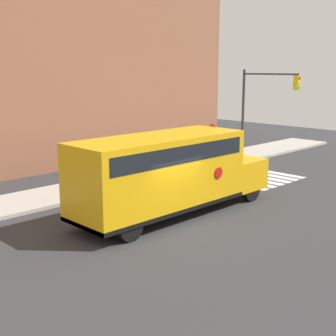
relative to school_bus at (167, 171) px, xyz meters
The scene contains 7 objects.
ground_plane 2.18m from the school_bus, 126.30° to the right, with size 60.00×60.00×0.00m, color #333335.
sidewalk_strip 5.85m from the school_bus, 97.25° to the left, with size 44.00×3.00×0.15m.
building_backdrop 13.01m from the school_bus, 93.35° to the left, with size 32.00×4.00×13.40m.
crosswalk_stripes 8.21m from the school_bus, ahead, with size 4.00×3.20×0.01m.
school_bus is the anchor object (origin of this frame).
stop_sign 9.52m from the school_bus, 29.72° to the left, with size 0.70×0.10×2.57m.
traffic_light 11.30m from the school_bus, 16.19° to the left, with size 0.28×3.75×5.64m.
Camera 1 is at (-11.75, -11.64, 5.73)m, focal length 50.00 mm.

